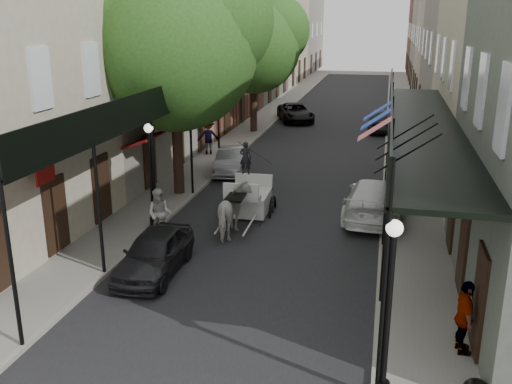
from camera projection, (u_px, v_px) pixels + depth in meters
The scene contains 23 objects.
ground at pixel (214, 325), 14.15m from camera, with size 140.00×140.00×0.00m, color gray.
road at pixel (316, 149), 32.77m from camera, with size 8.00×90.00×0.01m, color black.
sidewalk_left at pixel (232, 144), 33.82m from camera, with size 2.20×90.00×0.12m, color gray.
sidewalk_right at pixel (405, 153), 31.68m from camera, with size 2.20×90.00×0.12m, color gray.
building_row_left at pixel (220, 45), 42.36m from camera, with size 5.00×80.00×10.50m, color #BCB097.
building_row_right at pixel (463, 48), 38.69m from camera, with size 5.00×80.00×10.50m, color gray.
gallery_left at pixel (141, 112), 20.47m from camera, with size 2.20×18.05×4.88m.
gallery_right at pixel (416, 122), 18.42m from camera, with size 2.20×18.05×4.88m.
tree_near at pixel (184, 39), 22.60m from camera, with size 7.31×6.80×9.63m.
tree_far at pixel (260, 41), 35.84m from camera, with size 6.45×6.00×8.61m.
lamppost_right_near at pixel (388, 308), 10.80m from camera, with size 0.32×0.32×3.71m.
lamppost_left at pixel (151, 174), 20.00m from camera, with size 0.32×0.32×3.71m.
lamppost_right_far at pixel (391, 123), 29.42m from camera, with size 0.32×0.32×3.71m.
horse at pixel (235, 211), 19.70m from camera, with size 0.97×2.12×1.79m, color silver.
carriage at pixel (251, 182), 22.23m from camera, with size 1.92×2.68×2.99m.
pedestrian_walking at pixel (160, 214), 19.45m from camera, with size 0.86×0.67×1.77m, color #B9B8AF.
pedestrian_sidewalk_left at pixel (208, 137), 30.97m from camera, with size 1.22×0.70×1.89m, color gray.
pedestrian_sidewalk_right at pixel (465, 318), 12.56m from camera, with size 1.02×0.42×1.74m, color gray.
car_left_near at pixel (154, 253), 16.85m from camera, with size 1.53×3.81×1.30m, color black.
car_left_mid at pixel (231, 161), 27.72m from camera, with size 1.31×3.75×1.24m, color #ACABB0.
car_left_far at pixel (296, 112), 41.33m from camera, with size 2.16×4.68×1.30m, color black.
car_right_near at pixel (374, 199), 21.54m from camera, with size 2.06×5.06×1.47m, color silver.
car_right_far at pixel (382, 120), 37.79m from camera, with size 1.84×4.56×1.55m, color black.
Camera 1 is at (3.81, -11.99, 7.35)m, focal length 40.00 mm.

